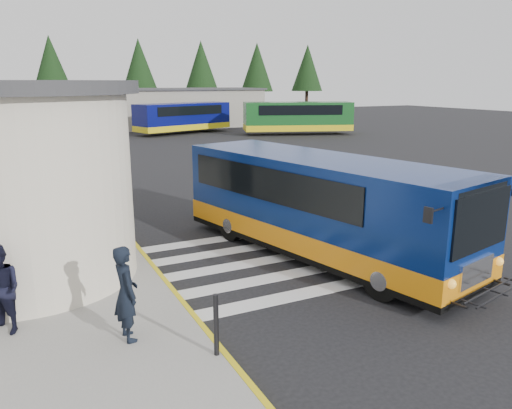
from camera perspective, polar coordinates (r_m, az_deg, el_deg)
name	(u,v)px	position (r m, az deg, el deg)	size (l,w,h in m)	color
ground	(283,247)	(15.29, 3.07, -4.93)	(140.00, 140.00, 0.00)	black
curb_strip	(121,228)	(17.55, -15.17, -2.63)	(0.12, 34.00, 0.16)	yellow
crosswalk	(281,258)	(14.39, 2.89, -6.11)	(8.00, 5.35, 0.01)	silver
depot_building	(141,108)	(56.22, -13.02, 10.67)	(26.40, 8.40, 4.20)	gray
tree_line	(125,66)	(64.04, -14.75, 15.10)	(58.40, 4.40, 10.00)	black
transit_bus	(321,209)	(14.38, 7.40, -0.56)	(5.18, 10.43, 2.86)	navy
pedestrian_a	(126,293)	(9.77, -14.64, -9.78)	(0.68, 0.44, 1.86)	black
pedestrian_b	(0,290)	(10.86, -27.23, -8.68)	(0.87, 0.68, 1.78)	black
bollard	(216,325)	(9.11, -4.58, -13.56)	(0.10, 0.10, 1.16)	black
far_bus_a	(183,117)	(49.49, -8.34, 9.92)	(10.03, 5.52, 2.49)	#070B54
far_bus_b	(298,116)	(48.13, 4.79, 10.00)	(10.51, 6.00, 2.62)	#154E1D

